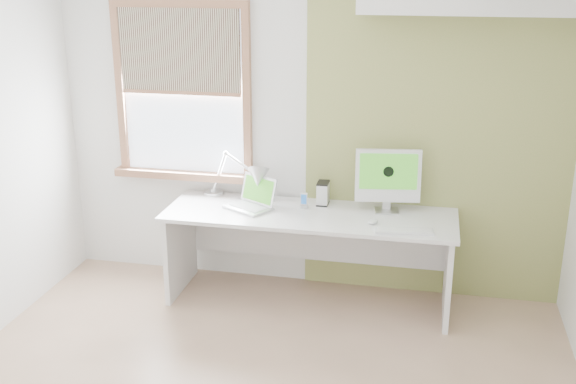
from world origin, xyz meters
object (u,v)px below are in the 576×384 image
(desk, at_px, (311,234))
(external_drive, at_px, (323,193))
(laptop, at_px, (253,200))
(imac, at_px, (388,177))
(desk_lamp, at_px, (249,178))

(desk, bearing_deg, external_drive, 68.37)
(laptop, height_order, external_drive, laptop)
(laptop, distance_m, imac, 1.05)
(desk, relative_size, external_drive, 12.10)
(desk, height_order, external_drive, external_drive)
(desk, relative_size, imac, 4.44)
(desk_lamp, bearing_deg, external_drive, 8.44)
(laptop, bearing_deg, external_drive, 19.71)
(laptop, xyz_separation_m, imac, (1.02, 0.14, 0.21))
(imac, bearing_deg, desk, -168.31)
(desk, height_order, laptop, laptop)
(laptop, distance_m, external_drive, 0.55)
(imac, bearing_deg, desk_lamp, -178.02)
(desk, xyz_separation_m, imac, (0.56, 0.12, 0.46))
(desk_lamp, height_order, laptop, desk_lamp)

